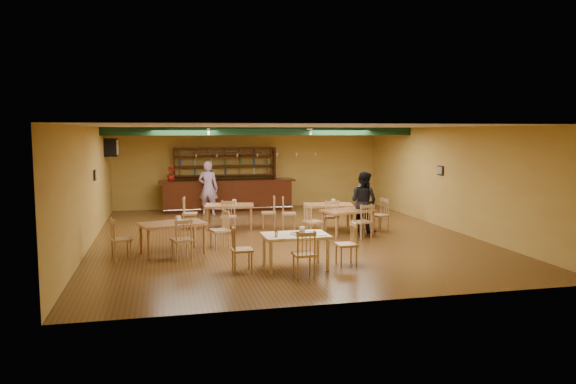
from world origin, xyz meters
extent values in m
plane|color=#513317|center=(0.00, 0.00, 0.00)|extent=(12.00, 12.00, 0.00)
cube|color=black|center=(0.00, 2.80, 2.87)|extent=(10.00, 0.30, 0.25)
cube|color=white|center=(-1.80, 3.40, 2.94)|extent=(0.05, 2.50, 0.05)
cube|color=white|center=(1.40, 3.40, 2.94)|extent=(0.05, 2.50, 0.05)
cube|color=white|center=(-4.80, 4.20, 2.35)|extent=(0.34, 0.70, 0.48)
cube|color=black|center=(-4.97, 1.00, 1.70)|extent=(0.04, 0.34, 0.28)
cube|color=black|center=(4.97, 0.50, 1.70)|extent=(0.04, 0.34, 0.28)
cube|color=#36170A|center=(-0.92, 5.15, 0.56)|extent=(4.88, 0.85, 1.13)
cube|color=#36170A|center=(-0.92, 5.78, 1.14)|extent=(3.77, 0.40, 2.28)
imported|color=#A2170F|center=(-2.91, 5.15, 1.37)|extent=(0.35, 0.35, 0.49)
cube|color=brown|center=(-1.28, 1.55, 0.36)|extent=(1.54, 1.06, 0.71)
cube|color=brown|center=(1.57, 0.89, 0.36)|extent=(1.58, 1.12, 0.72)
cube|color=brown|center=(-3.00, -1.52, 0.37)|extent=(1.66, 1.25, 0.74)
cube|color=brown|center=(1.83, -0.16, 0.35)|extent=(1.57, 1.20, 0.70)
cube|color=beige|center=(-0.51, -3.53, 0.36)|extent=(1.37, 0.89, 0.73)
cylinder|color=silver|center=(-0.41, -3.53, 0.74)|extent=(0.51, 0.51, 0.01)
cylinder|color=#EAE5C6|center=(-0.94, -3.68, 0.78)|extent=(0.07, 0.07, 0.11)
cube|color=white|center=(-0.17, -3.34, 0.74)|extent=(0.23, 0.20, 0.03)
cube|color=silver|center=(-0.26, -3.49, 0.75)|extent=(0.33, 0.12, 0.00)
cylinder|color=white|center=(0.03, -3.73, 0.73)|extent=(0.22, 0.22, 0.01)
imported|color=purple|center=(-1.68, 4.33, 0.93)|extent=(0.79, 0.64, 1.86)
imported|color=black|center=(2.37, 0.09, 0.87)|extent=(1.02, 1.07, 1.74)
imported|color=slate|center=(3.03, 1.84, 0.78)|extent=(0.92, 0.92, 1.57)
camera|label=1|loc=(-3.18, -14.49, 2.87)|focal=34.12mm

